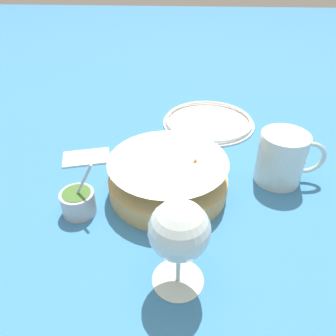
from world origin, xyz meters
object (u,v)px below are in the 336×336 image
at_px(wine_glass, 179,233).
at_px(beer_mug, 281,160).
at_px(side_plate, 208,121).
at_px(sauce_cup, 78,201).
at_px(food_basket, 168,178).

bearing_deg(wine_glass, beer_mug, 52.12).
bearing_deg(side_plate, wine_glass, -97.78).
distance_m(sauce_cup, side_plate, 0.43).
bearing_deg(side_plate, beer_mug, -60.93).
distance_m(wine_glass, beer_mug, 0.32).
relative_size(sauce_cup, wine_glass, 0.74).
xyz_separation_m(sauce_cup, beer_mug, (0.38, 0.12, 0.02)).
height_order(wine_glass, beer_mug, wine_glass).
xyz_separation_m(beer_mug, side_plate, (-0.13, 0.23, -0.04)).
distance_m(sauce_cup, beer_mug, 0.40).
distance_m(food_basket, sauce_cup, 0.17).
bearing_deg(sauce_cup, wine_glass, -36.43).
height_order(sauce_cup, wine_glass, wine_glass).
distance_m(food_basket, side_plate, 0.30).
bearing_deg(wine_glass, food_basket, 97.18).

